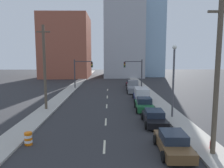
# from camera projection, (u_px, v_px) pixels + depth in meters

# --- Properties ---
(sidewalk_left) EXTENTS (2.24, 89.85, 0.17)m
(sidewalk_left) POSITION_uv_depth(u_px,v_px,m) (78.00, 83.00, 52.00)
(sidewalk_left) COLOR #ADA89E
(sidewalk_left) RESTS_ON ground
(sidewalk_right) EXTENTS (2.24, 89.85, 0.17)m
(sidewalk_right) POSITION_uv_depth(u_px,v_px,m) (138.00, 83.00, 52.16)
(sidewalk_right) COLOR #ADA89E
(sidewalk_right) RESTS_ON ground
(lane_stripe_at_8m) EXTENTS (0.16, 2.40, 0.01)m
(lane_stripe_at_8m) POSITION_uv_depth(u_px,v_px,m) (104.00, 146.00, 15.78)
(lane_stripe_at_8m) COLOR beige
(lane_stripe_at_8m) RESTS_ON ground
(lane_stripe_at_14m) EXTENTS (0.16, 2.40, 0.01)m
(lane_stripe_at_14m) POSITION_uv_depth(u_px,v_px,m) (106.00, 122.00, 21.75)
(lane_stripe_at_14m) COLOR beige
(lane_stripe_at_14m) RESTS_ON ground
(lane_stripe_at_21m) EXTENTS (0.16, 2.40, 0.01)m
(lane_stripe_at_21m) POSITION_uv_depth(u_px,v_px,m) (107.00, 106.00, 28.53)
(lane_stripe_at_21m) COLOR beige
(lane_stripe_at_21m) RESTS_ON ground
(lane_stripe_at_28m) EXTENTS (0.16, 2.40, 0.01)m
(lane_stripe_at_28m) POSITION_uv_depth(u_px,v_px,m) (107.00, 97.00, 35.00)
(lane_stripe_at_28m) COLOR beige
(lane_stripe_at_28m) RESTS_ON ground
(lane_stripe_at_35m) EXTENTS (0.16, 2.40, 0.01)m
(lane_stripe_at_35m) POSITION_uv_depth(u_px,v_px,m) (108.00, 90.00, 42.25)
(lane_stripe_at_35m) COLOR beige
(lane_stripe_at_35m) RESTS_ON ground
(building_brick_left) EXTENTS (14.00, 16.00, 18.71)m
(building_brick_left) POSITION_uv_depth(u_px,v_px,m) (67.00, 47.00, 67.92)
(building_brick_left) COLOR #9E513D
(building_brick_left) RESTS_ON ground
(building_office_center) EXTENTS (12.00, 20.00, 23.40)m
(building_office_center) POSITION_uv_depth(u_px,v_px,m) (123.00, 40.00, 71.79)
(building_office_center) COLOR #A8A8AD
(building_office_center) RESTS_ON ground
(building_glass_right) EXTENTS (13.00, 20.00, 38.59)m
(building_glass_right) POSITION_uv_depth(u_px,v_px,m) (141.00, 19.00, 74.86)
(building_glass_right) COLOR #8CADC6
(building_glass_right) RESTS_ON ground
(traffic_signal_left) EXTENTS (3.74, 0.35, 5.85)m
(traffic_signal_left) POSITION_uv_depth(u_px,v_px,m) (80.00, 70.00, 43.41)
(traffic_signal_left) COLOR #38383D
(traffic_signal_left) RESTS_ON ground
(traffic_signal_right) EXTENTS (3.74, 0.35, 5.85)m
(traffic_signal_right) POSITION_uv_depth(u_px,v_px,m) (136.00, 70.00, 43.54)
(traffic_signal_right) COLOR #38383D
(traffic_signal_right) RESTS_ON ground
(utility_pole_right_near) EXTENTS (1.60, 0.32, 9.97)m
(utility_pole_right_near) POSITION_uv_depth(u_px,v_px,m) (217.00, 78.00, 13.69)
(utility_pole_right_near) COLOR brown
(utility_pole_right_near) RESTS_ON ground
(utility_pole_left_mid) EXTENTS (1.60, 0.32, 10.10)m
(utility_pole_left_mid) POSITION_uv_depth(u_px,v_px,m) (45.00, 67.00, 25.82)
(utility_pole_left_mid) COLOR brown
(utility_pole_left_mid) RESTS_ON ground
(traffic_barrel) EXTENTS (0.56, 0.56, 0.95)m
(traffic_barrel) POSITION_uv_depth(u_px,v_px,m) (28.00, 139.00, 16.02)
(traffic_barrel) COLOR orange
(traffic_barrel) RESTS_ON ground
(street_lamp) EXTENTS (0.44, 0.44, 7.62)m
(street_lamp) POSITION_uv_depth(u_px,v_px,m) (173.00, 76.00, 22.43)
(street_lamp) COLOR #4C4C51
(street_lamp) RESTS_ON ground
(fire_hydrant) EXTENTS (0.26, 0.26, 0.84)m
(fire_hydrant) POSITION_uv_depth(u_px,v_px,m) (212.00, 145.00, 14.99)
(fire_hydrant) COLOR red
(fire_hydrant) RESTS_ON ground
(sedan_brown) EXTENTS (2.18, 4.50, 1.42)m
(sedan_brown) POSITION_uv_depth(u_px,v_px,m) (173.00, 143.00, 14.76)
(sedan_brown) COLOR brown
(sedan_brown) RESTS_ON ground
(sedan_black) EXTENTS (2.30, 4.76, 1.39)m
(sedan_black) POSITION_uv_depth(u_px,v_px,m) (154.00, 118.00, 20.87)
(sedan_black) COLOR black
(sedan_black) RESTS_ON ground
(sedan_green) EXTENTS (2.30, 4.33, 1.53)m
(sedan_green) POSITION_uv_depth(u_px,v_px,m) (144.00, 105.00, 26.23)
(sedan_green) COLOR #1E6033
(sedan_green) RESTS_ON ground
(box_truck_navy) EXTENTS (2.54, 5.96, 1.91)m
(box_truck_navy) POSITION_uv_depth(u_px,v_px,m) (141.00, 95.00, 31.79)
(box_truck_navy) COLOR #141E47
(box_truck_navy) RESTS_ON ground
(pickup_truck_gray) EXTENTS (2.62, 6.32, 2.02)m
(pickup_truck_gray) POSITION_uv_depth(u_px,v_px,m) (133.00, 87.00, 39.93)
(pickup_truck_gray) COLOR slate
(pickup_truck_gray) RESTS_ON ground
(sedan_maroon) EXTENTS (2.10, 4.26, 1.39)m
(sedan_maroon) POSITION_uv_depth(u_px,v_px,m) (131.00, 84.00, 46.70)
(sedan_maroon) COLOR maroon
(sedan_maroon) RESTS_ON ground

